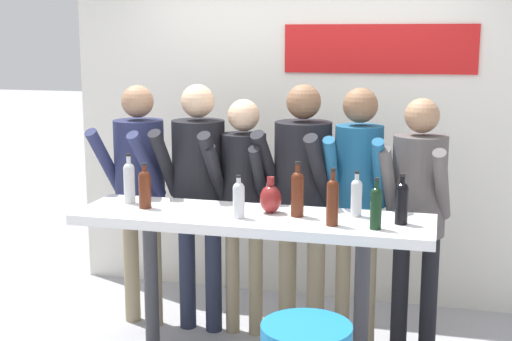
{
  "coord_description": "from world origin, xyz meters",
  "views": [
    {
      "loc": [
        1.06,
        -3.95,
        2.07
      ],
      "look_at": [
        0.0,
        0.09,
        1.27
      ],
      "focal_mm": 50.0,
      "sensor_mm": 36.0,
      "label": 1
    }
  ],
  "objects_px": {
    "person_far_left": "(139,178)",
    "wine_bottle_4": "(376,206)",
    "wine_bottle_3": "(129,181)",
    "decorative_vase": "(271,198)",
    "person_right": "(418,198)",
    "wine_bottle_6": "(145,187)",
    "person_center": "(302,185)",
    "person_center_right": "(358,187)",
    "wine_bottle_5": "(239,198)",
    "person_left": "(198,181)",
    "person_center_left": "(243,190)",
    "wine_bottle_7": "(333,200)",
    "wine_bottle_2": "(402,201)",
    "wine_bottle_1": "(356,196)",
    "tasting_table": "(252,243)",
    "wine_bottle_0": "(297,191)"
  },
  "relations": [
    {
      "from": "person_far_left",
      "to": "wine_bottle_4",
      "type": "bearing_deg",
      "value": -13.2
    },
    {
      "from": "wine_bottle_4",
      "to": "wine_bottle_3",
      "type": "bearing_deg",
      "value": 171.87
    },
    {
      "from": "wine_bottle_4",
      "to": "decorative_vase",
      "type": "distance_m",
      "value": 0.67
    },
    {
      "from": "person_right",
      "to": "wine_bottle_6",
      "type": "xyz_separation_m",
      "value": [
        -1.62,
        -0.59,
        0.11
      ]
    },
    {
      "from": "person_far_left",
      "to": "person_center",
      "type": "bearing_deg",
      "value": 10.51
    },
    {
      "from": "person_right",
      "to": "wine_bottle_4",
      "type": "relative_size",
      "value": 5.87
    },
    {
      "from": "person_center",
      "to": "person_center_right",
      "type": "bearing_deg",
      "value": 11.28
    },
    {
      "from": "person_center",
      "to": "person_center_right",
      "type": "xyz_separation_m",
      "value": [
        0.37,
        -0.0,
        0.01
      ]
    },
    {
      "from": "person_far_left",
      "to": "wine_bottle_5",
      "type": "xyz_separation_m",
      "value": [
        0.93,
        -0.68,
        0.06
      ]
    },
    {
      "from": "wine_bottle_5",
      "to": "person_left",
      "type": "bearing_deg",
      "value": 125.61
    },
    {
      "from": "person_center",
      "to": "wine_bottle_6",
      "type": "relative_size",
      "value": 6.25
    },
    {
      "from": "person_center_left",
      "to": "decorative_vase",
      "type": "distance_m",
      "value": 0.62
    },
    {
      "from": "wine_bottle_5",
      "to": "wine_bottle_7",
      "type": "height_order",
      "value": "wine_bottle_7"
    },
    {
      "from": "person_center_right",
      "to": "wine_bottle_7",
      "type": "xyz_separation_m",
      "value": [
        -0.06,
        -0.72,
        0.07
      ]
    },
    {
      "from": "person_left",
      "to": "person_right",
      "type": "bearing_deg",
      "value": 3.43
    },
    {
      "from": "person_center_right",
      "to": "wine_bottle_2",
      "type": "distance_m",
      "value": 0.67
    },
    {
      "from": "person_far_left",
      "to": "person_center_right",
      "type": "distance_m",
      "value": 1.53
    },
    {
      "from": "wine_bottle_1",
      "to": "wine_bottle_6",
      "type": "relative_size",
      "value": 0.96
    },
    {
      "from": "person_left",
      "to": "wine_bottle_5",
      "type": "bearing_deg",
      "value": -51.08
    },
    {
      "from": "person_center_left",
      "to": "wine_bottle_6",
      "type": "height_order",
      "value": "person_center_left"
    },
    {
      "from": "wine_bottle_6",
      "to": "wine_bottle_7",
      "type": "height_order",
      "value": "wine_bottle_7"
    },
    {
      "from": "tasting_table",
      "to": "wine_bottle_6",
      "type": "distance_m",
      "value": 0.74
    },
    {
      "from": "wine_bottle_3",
      "to": "wine_bottle_2",
      "type": "bearing_deg",
      "value": -2.66
    },
    {
      "from": "person_center_right",
      "to": "wine_bottle_6",
      "type": "relative_size",
      "value": 6.19
    },
    {
      "from": "tasting_table",
      "to": "person_center_left",
      "type": "bearing_deg",
      "value": 110.43
    },
    {
      "from": "person_left",
      "to": "wine_bottle_6",
      "type": "distance_m",
      "value": 0.61
    },
    {
      "from": "wine_bottle_1",
      "to": "person_far_left",
      "type": "bearing_deg",
      "value": 163.55
    },
    {
      "from": "person_center_left",
      "to": "person_left",
      "type": "bearing_deg",
      "value": -179.45
    },
    {
      "from": "tasting_table",
      "to": "wine_bottle_5",
      "type": "height_order",
      "value": "wine_bottle_5"
    },
    {
      "from": "tasting_table",
      "to": "wine_bottle_3",
      "type": "xyz_separation_m",
      "value": [
        -0.83,
        0.09,
        0.32
      ]
    },
    {
      "from": "person_left",
      "to": "person_center_right",
      "type": "distance_m",
      "value": 1.09
    },
    {
      "from": "person_right",
      "to": "decorative_vase",
      "type": "bearing_deg",
      "value": -140.21
    },
    {
      "from": "person_center_right",
      "to": "decorative_vase",
      "type": "xyz_separation_m",
      "value": [
        -0.46,
        -0.53,
        0.01
      ]
    },
    {
      "from": "wine_bottle_0",
      "to": "decorative_vase",
      "type": "height_order",
      "value": "wine_bottle_0"
    },
    {
      "from": "person_center",
      "to": "decorative_vase",
      "type": "height_order",
      "value": "person_center"
    },
    {
      "from": "person_far_left",
      "to": "wine_bottle_1",
      "type": "bearing_deg",
      "value": -6.88
    },
    {
      "from": "wine_bottle_4",
      "to": "person_center",
      "type": "bearing_deg",
      "value": 126.84
    },
    {
      "from": "wine_bottle_4",
      "to": "person_far_left",
      "type": "bearing_deg",
      "value": 157.23
    },
    {
      "from": "tasting_table",
      "to": "wine_bottle_6",
      "type": "relative_size",
      "value": 7.56
    },
    {
      "from": "person_far_left",
      "to": "person_left",
      "type": "height_order",
      "value": "person_left"
    },
    {
      "from": "tasting_table",
      "to": "person_center",
      "type": "distance_m",
      "value": 0.67
    },
    {
      "from": "tasting_table",
      "to": "person_center_left",
      "type": "xyz_separation_m",
      "value": [
        -0.22,
        0.59,
        0.19
      ]
    },
    {
      "from": "tasting_table",
      "to": "person_center_right",
      "type": "xyz_separation_m",
      "value": [
        0.55,
        0.6,
        0.25
      ]
    },
    {
      "from": "wine_bottle_0",
      "to": "wine_bottle_3",
      "type": "height_order",
      "value": "wine_bottle_0"
    },
    {
      "from": "person_far_left",
      "to": "person_left",
      "type": "bearing_deg",
      "value": 9.16
    },
    {
      "from": "person_far_left",
      "to": "wine_bottle_2",
      "type": "bearing_deg",
      "value": -7.76
    },
    {
      "from": "person_left",
      "to": "wine_bottle_5",
      "type": "relative_size",
      "value": 6.88
    },
    {
      "from": "wine_bottle_1",
      "to": "wine_bottle_4",
      "type": "height_order",
      "value": "wine_bottle_4"
    },
    {
      "from": "person_center",
      "to": "wine_bottle_7",
      "type": "height_order",
      "value": "person_center"
    },
    {
      "from": "wine_bottle_0",
      "to": "decorative_vase",
      "type": "bearing_deg",
      "value": 166.67
    }
  ]
}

